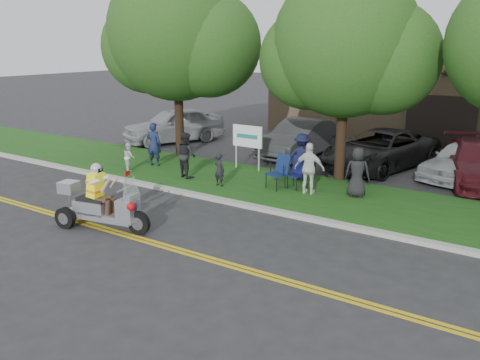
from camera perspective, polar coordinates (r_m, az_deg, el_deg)
The scene contains 24 objects.
ground at distance 12.29m, azimuth -4.63°, elevation -7.33°, with size 120.00×120.00×0.00m, color #28282B.
centerline_near at distance 11.88m, azimuth -6.38°, elevation -8.17°, with size 60.00×0.10×0.01m, color gold.
centerline_far at distance 11.99m, azimuth -5.89°, elevation -7.93°, with size 60.00×0.10×0.01m, color gold.
curb at distance 14.62m, azimuth 2.79°, elevation -3.29°, with size 60.00×0.25×0.12m, color #A8A89E.
grass_verge at distance 16.42m, azimuth 6.67°, elevation -1.30°, with size 60.00×4.00×0.10m, color #164913.
commercial_building at distance 28.42m, azimuth 23.55°, elevation 8.59°, with size 18.00×8.20×4.00m.
tree_left at distance 20.87m, azimuth -6.93°, elevation 15.56°, with size 6.62×5.40×7.78m.
tree_mid at distance 17.37m, azimuth 11.98°, elevation 14.05°, with size 5.88×4.80×7.05m.
business_sign at distance 18.73m, azimuth 0.84°, elevation 4.65°, with size 1.25×0.06×1.75m.
trike_scooter at distance 13.62m, azimuth -15.43°, elevation -2.83°, with size 2.66×1.10×1.74m.
lawn_chair_a at distance 16.44m, azimuth 4.51°, elevation 1.23°, with size 0.75×0.77×1.12m.
lawn_chair_b at distance 16.52m, azimuth 6.48°, elevation 1.08°, with size 0.64×0.66×1.03m.
spectator_adult_left at distance 19.67m, azimuth -9.65°, elevation 3.99°, with size 0.60×0.40×1.65m, color #192346.
spectator_adult_mid at distance 17.81m, azimuth -6.07°, elevation 2.83°, with size 0.77×0.60×1.58m, color black.
spectator_adult_right at distance 15.87m, azimuth 7.80°, elevation 1.29°, with size 0.95×0.39×1.62m, color white.
spectator_chair_a at distance 17.47m, azimuth 6.95°, elevation 2.60°, with size 1.04×0.60×1.61m, color #131737.
spectator_chair_b at distance 15.85m, azimuth 13.03°, elevation 0.88°, with size 0.76×0.49×1.55m, color black.
child_left at distance 16.68m, azimuth -2.34°, elevation 1.18°, with size 0.40×0.26×1.09m, color black.
child_right at distance 19.11m, azimuth -12.33°, elevation 2.57°, with size 0.50×0.39×1.04m, color silver.
parked_car_far_left at distance 24.72m, azimuth -7.44°, elevation 6.13°, with size 1.96×4.88×1.66m, color #9C9DA3.
parked_car_left at distance 21.53m, azimuth 6.80°, elevation 4.65°, with size 1.64×4.71×1.55m, color #323335.
parked_car_mid at distance 20.07m, azimuth 15.49°, elevation 3.31°, with size 2.46×5.33×1.48m, color black.
parked_car_right at distance 19.16m, azimuth 25.19°, elevation 1.79°, with size 2.02×4.97×1.44m, color #471018.
parked_car_far_right at distance 19.44m, azimuth 23.84°, elevation 2.04°, with size 1.64×4.08×1.39m, color #9EA1A5.
Camera 1 is at (7.11, -8.85, 4.72)m, focal length 38.00 mm.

